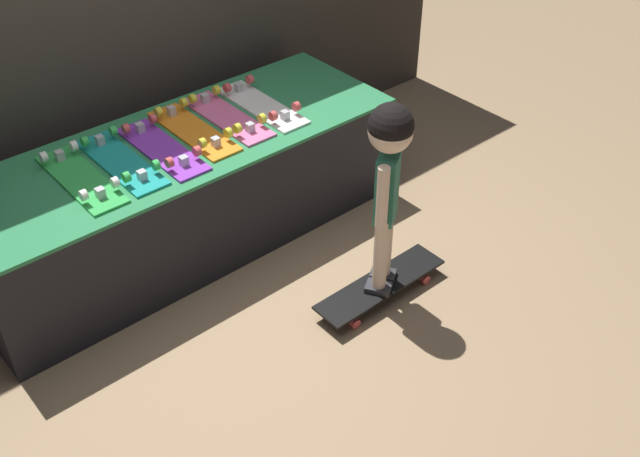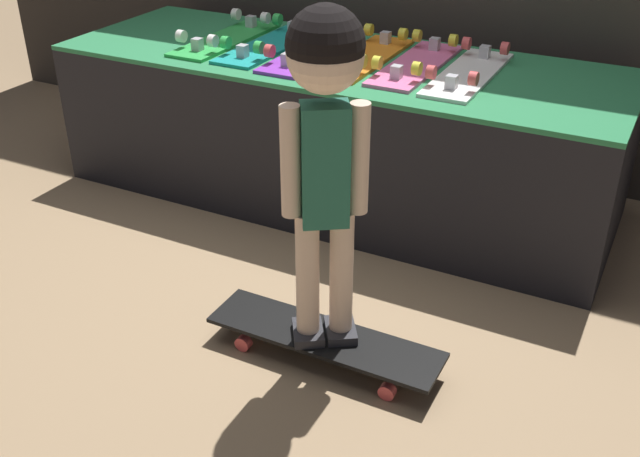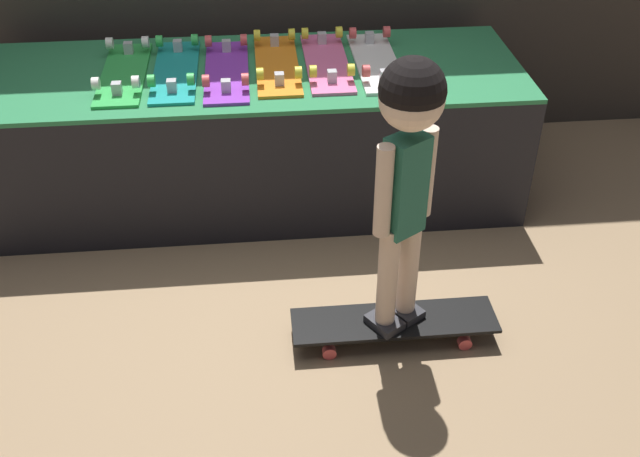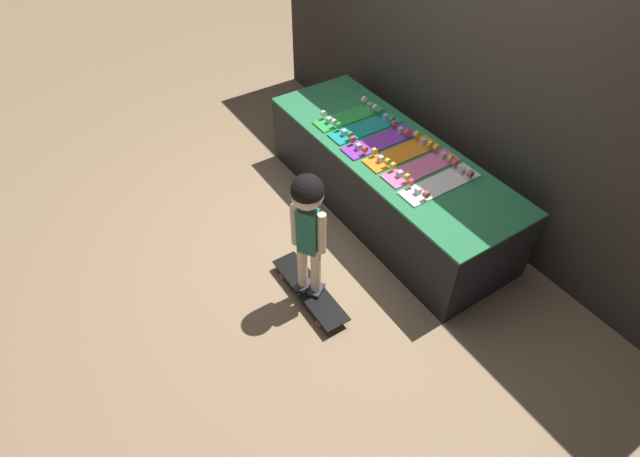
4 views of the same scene
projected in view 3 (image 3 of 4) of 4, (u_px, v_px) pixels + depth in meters
The scene contains 10 objects.
ground_plane at pixel (264, 267), 3.24m from camera, with size 16.00×16.00×0.00m, color #9E7F5B.
display_rack at pixel (256, 133), 3.54m from camera, with size 2.44×0.85×0.65m.
skateboard_green_on_rack at pixel (124, 72), 3.29m from camera, with size 0.19×0.66×0.09m.
skateboard_teal_on_rack at pixel (176, 69), 3.32m from camera, with size 0.19×0.66×0.09m.
skateboard_purple_on_rack at pixel (227, 69), 3.32m from camera, with size 0.19×0.66×0.09m.
skateboard_orange_on_rack at pixel (277, 63), 3.37m from camera, with size 0.19×0.66×0.09m.
skateboard_pink_on_rack at pixel (327, 61), 3.39m from camera, with size 0.19×0.66×0.09m.
skateboard_white_on_rack at pixel (377, 60), 3.40m from camera, with size 0.19×0.66×0.09m.
skateboard_on_floor at pixel (395, 322), 2.85m from camera, with size 0.78×0.20×0.09m.
child at pixel (408, 150), 2.41m from camera, with size 0.24×0.22×1.05m.
Camera 3 is at (-0.00, -2.54, 2.03)m, focal length 42.00 mm.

